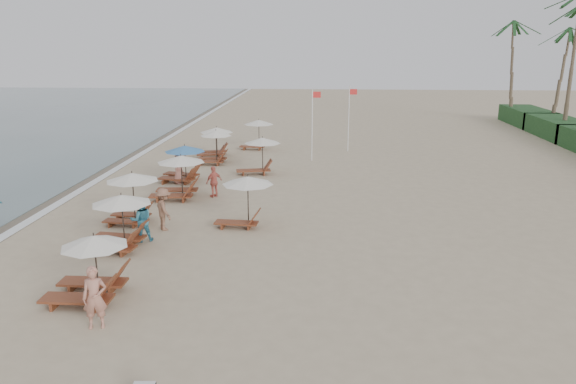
# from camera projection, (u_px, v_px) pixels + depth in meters

# --- Properties ---
(ground) EXTENTS (160.00, 160.00, 0.00)m
(ground) POSITION_uv_depth(u_px,v_px,m) (267.00, 262.00, 20.24)
(ground) COLOR tan
(ground) RESTS_ON ground
(wet_sand_band) EXTENTS (3.20, 140.00, 0.01)m
(wet_sand_band) POSITION_uv_depth(u_px,v_px,m) (62.00, 188.00, 30.66)
(wet_sand_band) COLOR #6B5E4C
(wet_sand_band) RESTS_ON ground
(foam_line) EXTENTS (0.50, 140.00, 0.02)m
(foam_line) POSITION_uv_depth(u_px,v_px,m) (85.00, 188.00, 30.58)
(foam_line) COLOR white
(foam_line) RESTS_ON ground
(lounger_station_0) EXTENTS (2.62, 2.06, 2.10)m
(lounger_station_0) POSITION_uv_depth(u_px,v_px,m) (87.00, 271.00, 17.07)
(lounger_station_0) COLOR brown
(lounger_station_0) RESTS_ON ground
(lounger_station_1) EXTENTS (2.72, 2.29, 2.18)m
(lounger_station_1) POSITION_uv_depth(u_px,v_px,m) (117.00, 223.00, 21.27)
(lounger_station_1) COLOR brown
(lounger_station_1) RESTS_ON ground
(lounger_station_2) EXTENTS (2.48, 2.30, 2.29)m
(lounger_station_2) POSITION_uv_depth(u_px,v_px,m) (130.00, 196.00, 24.29)
(lounger_station_2) COLOR brown
(lounger_station_2) RESTS_ON ground
(lounger_station_3) EXTENTS (2.84, 2.44, 2.24)m
(lounger_station_3) POSITION_uv_depth(u_px,v_px,m) (177.00, 178.00, 28.31)
(lounger_station_3) COLOR brown
(lounger_station_3) RESTS_ON ground
(lounger_station_4) EXTENTS (2.78, 2.44, 2.11)m
(lounger_station_4) POSITION_uv_depth(u_px,v_px,m) (181.00, 164.00, 31.84)
(lounger_station_4) COLOR brown
(lounger_station_4) RESTS_ON ground
(lounger_station_5) EXTENTS (2.44, 2.07, 2.22)m
(lounger_station_5) POSITION_uv_depth(u_px,v_px,m) (213.00, 148.00, 36.55)
(lounger_station_5) COLOR brown
(lounger_station_5) RESTS_ON ground
(lounger_station_6) EXTENTS (2.63, 2.34, 2.06)m
(lounger_station_6) POSITION_uv_depth(u_px,v_px,m) (214.00, 141.00, 38.95)
(lounger_station_6) COLOR brown
(lounger_station_6) RESTS_ON ground
(inland_station_0) EXTENTS (2.63, 2.24, 2.22)m
(inland_station_0) POSITION_uv_depth(u_px,v_px,m) (243.00, 195.00, 23.76)
(inland_station_0) COLOR brown
(inland_station_0) RESTS_ON ground
(inland_station_1) EXTENTS (2.81, 2.24, 2.22)m
(inland_station_1) POSITION_uv_depth(u_px,v_px,m) (258.00, 153.00, 33.55)
(inland_station_1) COLOR brown
(inland_station_1) RESTS_ON ground
(inland_station_2) EXTENTS (2.63, 2.24, 2.22)m
(inland_station_2) POSITION_uv_depth(u_px,v_px,m) (256.00, 131.00, 41.44)
(inland_station_2) COLOR brown
(inland_station_2) RESTS_ON ground
(beachgoer_near) EXTENTS (0.76, 0.60, 1.83)m
(beachgoer_near) POSITION_uv_depth(u_px,v_px,m) (95.00, 298.00, 15.32)
(beachgoer_near) COLOR tan
(beachgoer_near) RESTS_ON ground
(beachgoer_mid_a) EXTENTS (1.07, 0.97, 1.80)m
(beachgoer_mid_a) POSITION_uv_depth(u_px,v_px,m) (141.00, 220.00, 22.13)
(beachgoer_mid_a) COLOR teal
(beachgoer_mid_a) RESTS_ON ground
(beachgoer_mid_b) EXTENTS (1.24, 1.36, 1.83)m
(beachgoer_mid_b) POSITION_uv_depth(u_px,v_px,m) (164.00, 209.00, 23.48)
(beachgoer_mid_b) COLOR #875C45
(beachgoer_mid_b) RESTS_ON ground
(beachgoer_far_a) EXTENTS (0.95, 0.97, 1.63)m
(beachgoer_far_a) POSITION_uv_depth(u_px,v_px,m) (214.00, 182.00, 28.61)
(beachgoer_far_a) COLOR #D06353
(beachgoer_far_a) RESTS_ON ground
(beachgoer_far_b) EXTENTS (0.67, 0.90, 1.65)m
(beachgoer_far_b) POSITION_uv_depth(u_px,v_px,m) (178.00, 169.00, 31.41)
(beachgoer_far_b) COLOR #AF6F5F
(beachgoer_far_b) RESTS_ON ground
(flag_pole_near) EXTENTS (0.59, 0.08, 4.87)m
(flag_pole_near) POSITION_uv_depth(u_px,v_px,m) (313.00, 122.00, 37.02)
(flag_pole_near) COLOR silver
(flag_pole_near) RESTS_ON ground
(flag_pole_far) EXTENTS (0.60, 0.08, 4.78)m
(flag_pole_far) POSITION_uv_depth(u_px,v_px,m) (349.00, 116.00, 40.38)
(flag_pole_far) COLOR silver
(flag_pole_far) RESTS_ON ground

